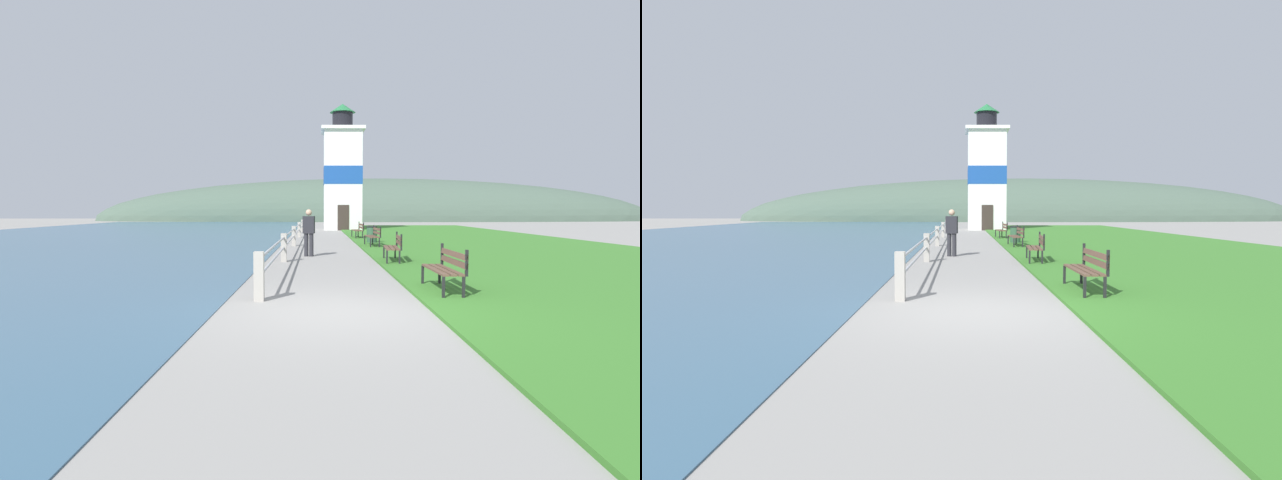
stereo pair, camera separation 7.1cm
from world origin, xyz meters
TOP-DOWN VIEW (x-y plane):
  - ground_plane at (0.00, 0.00)m, footprint 160.00×160.00m
  - grass_verge at (7.52, 16.62)m, footprint 12.00×49.87m
  - water_strip at (-14.02, 16.62)m, footprint 24.00×79.79m
  - seawall_railing at (-1.42, 14.63)m, footprint 0.18×27.44m
  - park_bench_near at (2.23, 1.87)m, footprint 0.48×1.80m
  - park_bench_midway at (2.07, 7.52)m, footprint 0.61×1.77m
  - park_bench_far at (2.16, 14.00)m, footprint 0.55×1.91m
  - park_bench_by_lighthouse at (2.01, 20.27)m, footprint 0.58×1.76m
  - lighthouse at (1.70, 32.48)m, footprint 3.44×3.44m
  - person_strolling at (-0.65, 9.63)m, footprint 0.44×0.29m
  - trash_bin at (2.31, 16.10)m, footprint 0.54×0.54m
  - distant_hillside at (8.00, 63.25)m, footprint 80.00×16.00m

SIDE VIEW (x-z plane):
  - ground_plane at x=0.00m, z-range 0.00..0.00m
  - distant_hillside at x=8.00m, z-range -6.00..6.00m
  - water_strip at x=-14.02m, z-range 0.00..0.01m
  - grass_verge at x=7.52m, z-range 0.00..0.06m
  - trash_bin at x=2.31m, z-range 0.00..0.84m
  - park_bench_midway at x=2.07m, z-range 0.07..1.01m
  - park_bench_by_lighthouse at x=2.01m, z-range 0.07..1.01m
  - park_bench_near at x=2.23m, z-range 0.07..1.01m
  - park_bench_far at x=2.16m, z-range 0.07..1.01m
  - seawall_railing at x=-1.42m, z-range 0.09..1.00m
  - person_strolling at x=-0.65m, z-range 0.07..1.74m
  - lighthouse at x=1.70m, z-range -0.56..9.54m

